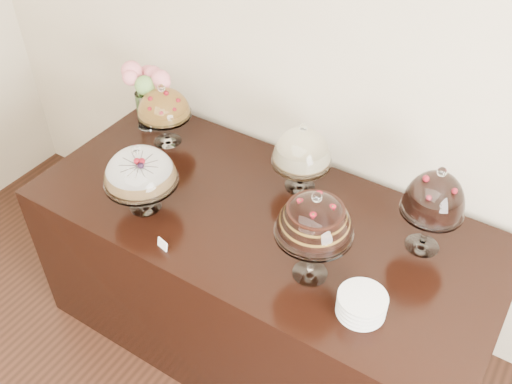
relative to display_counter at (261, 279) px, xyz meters
The scene contains 10 objects.
wall_back 1.21m from the display_counter, 65.36° to the left, with size 5.00×0.04×3.00m, color beige.
display_counter is the anchor object (origin of this frame).
cake_stand_sugar_sponge 0.87m from the display_counter, 154.08° to the right, with size 0.34×0.34×0.35m.
cake_stand_choco_layer 0.86m from the display_counter, 28.23° to the right, with size 0.31×0.31×0.44m.
cake_stand_cheesecake 0.73m from the display_counter, 80.79° to the left, with size 0.29×0.29×0.37m.
cake_stand_dark_choco 1.03m from the display_counter, 17.02° to the left, with size 0.26×0.26×0.43m.
cake_stand_fruit_tart 1.02m from the display_counter, 162.96° to the left, with size 0.28×0.28×0.35m.
flower_vase 1.19m from the display_counter, 162.16° to the left, with size 0.27×0.23×0.39m.
plate_stack 0.83m from the display_counter, 23.07° to the right, with size 0.19×0.19×0.09m.
price_card_left 0.67m from the display_counter, 122.15° to the right, with size 0.06×0.01×0.04m, color white.
Camera 1 is at (0.75, 0.82, 2.71)m, focal length 40.00 mm.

